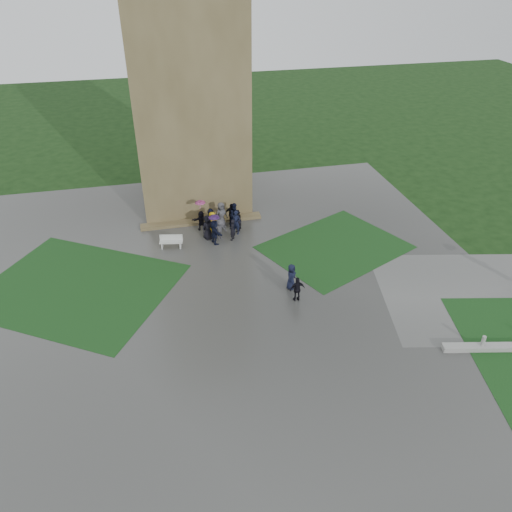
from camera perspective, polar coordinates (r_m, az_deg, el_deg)
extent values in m
plane|color=black|center=(28.88, -3.45, -6.01)|extent=(120.00, 120.00, 0.00)
cube|color=#363634|center=(30.46, -4.10, -3.71)|extent=(34.00, 34.00, 0.02)
cube|color=#123514|center=(32.32, -19.76, -3.42)|extent=(14.10, 13.46, 0.01)
cube|color=#123514|center=(34.81, 9.00, 1.01)|extent=(11.12, 10.15, 0.01)
cube|color=brown|center=(38.62, -7.95, 18.72)|extent=(8.00, 8.00, 18.00)
cube|color=brown|center=(37.65, -6.24, 3.97)|extent=(9.00, 0.80, 0.22)
cylinder|color=gray|center=(28.41, 24.48, -9.06)|extent=(0.20, 0.20, 0.90)
cube|color=#BBBCB7|center=(34.59, -9.69, 1.59)|extent=(1.63, 0.76, 0.06)
cube|color=#BBBCB7|center=(34.80, -10.67, 1.23)|extent=(0.16, 0.43, 0.44)
cube|color=#BBBCB7|center=(34.62, -8.62, 1.27)|extent=(0.16, 0.43, 0.44)
cube|color=#BBBCB7|center=(34.66, -9.68, 2.13)|extent=(1.55, 0.35, 0.42)
imported|color=black|center=(36.05, -2.17, 4.08)|extent=(0.76, 0.92, 1.64)
imported|color=black|center=(36.65, -2.41, 4.73)|extent=(1.02, 0.83, 1.83)
imported|color=black|center=(36.99, -2.85, 4.84)|extent=(1.05, 0.71, 1.65)
imported|color=#434247|center=(36.57, -4.00, 4.72)|extent=(1.14, 1.01, 1.95)
imported|color=black|center=(36.62, -5.18, 4.34)|extent=(1.48, 0.75, 1.53)
imported|color=black|center=(36.40, -6.26, 4.05)|extent=(1.38, 0.50, 1.48)
imported|color=#C29B0B|center=(35.62, -4.99, 3.72)|extent=(0.84, 1.01, 1.78)
imported|color=black|center=(35.14, -5.52, 3.30)|extent=(1.05, 0.89, 1.81)
imported|color=black|center=(34.54, -4.75, 2.75)|extent=(0.99, 1.75, 1.78)
imported|color=#434247|center=(35.08, -4.15, 3.04)|extent=(1.09, 0.76, 1.52)
imported|color=black|center=(34.94, -2.74, 3.00)|extent=(0.62, 0.68, 1.57)
imported|color=black|center=(35.64, -2.30, 3.86)|extent=(0.78, 0.74, 1.80)
imported|color=#CF55A2|center=(35.81, -6.38, 5.89)|extent=(0.74, 0.74, 0.65)
imported|color=#592F81|center=(34.06, -4.82, 4.22)|extent=(0.76, 0.76, 0.66)
imported|color=black|center=(30.01, 4.05, -2.36)|extent=(0.94, 0.98, 1.66)
imported|color=black|center=(29.06, 4.75, -3.80)|extent=(0.96, 0.58, 1.58)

